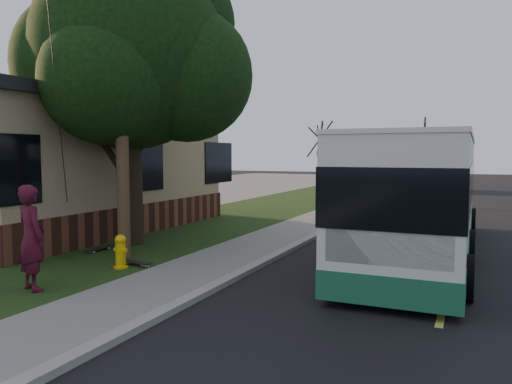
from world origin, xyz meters
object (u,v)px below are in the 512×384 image
(skateboard_spare, at_px, (135,262))
(distant_car, at_px, (443,179))
(leafy_tree, at_px, (134,57))
(transit_bus, at_px, (422,193))
(utility_pole, at_px, (120,65))
(skateboarder, at_px, (31,238))
(fire_hydrant, at_px, (121,252))
(bare_tree_far, at_px, (371,161))
(bare_tree_near, at_px, (320,161))
(skateboard_main, at_px, (99,248))
(traffic_signal, at_px, (424,146))
(dumpster, at_px, (165,198))

(skateboard_spare, bearing_deg, distant_car, 79.88)
(leafy_tree, bearing_deg, transit_bus, 14.77)
(utility_pole, xyz_separation_m, skateboard_spare, (0.81, -0.63, -4.50))
(leafy_tree, xyz_separation_m, skateboard_spare, (1.67, -2.29, -5.03))
(skateboarder, height_order, skateboard_spare, skateboarder)
(fire_hydrant, relative_size, bare_tree_far, 0.18)
(bare_tree_near, relative_size, skateboard_main, 5.09)
(bare_tree_far, height_order, traffic_signal, traffic_signal)
(dumpster, bearing_deg, fire_hydrant, -60.86)
(utility_pole, bearing_deg, traffic_signal, 83.42)
(bare_tree_near, distance_m, distant_car, 11.43)
(leafy_tree, relative_size, skateboarder, 4.03)
(skateboard_main, relative_size, dumpster, 0.54)
(utility_pole, height_order, transit_bus, utility_pole)
(utility_pole, relative_size, distant_car, 1.91)
(leafy_tree, relative_size, bare_tree_near, 1.81)
(utility_pole, distance_m, dumpster, 10.34)
(utility_pole, distance_m, skateboarder, 4.74)
(skateboard_main, height_order, skateboard_spare, skateboard_spare)
(bare_tree_near, distance_m, traffic_signal, 16.52)
(skateboard_main, distance_m, dumpster, 8.78)
(transit_bus, xyz_separation_m, skateboarder, (-6.12, -6.67, -0.54))
(fire_hydrant, distance_m, leafy_tree, 5.65)
(distant_car, bearing_deg, bare_tree_far, 153.04)
(fire_hydrant, distance_m, skateboarder, 2.18)
(bare_tree_near, bearing_deg, skateboarder, -88.33)
(transit_bus, distance_m, skateboarder, 9.06)
(traffic_signal, bearing_deg, fire_hydrant, -95.21)
(skateboard_main, distance_m, distant_car, 27.24)
(utility_pole, height_order, skateboard_main, utility_pole)
(skateboard_spare, bearing_deg, traffic_signal, 84.90)
(leafy_tree, xyz_separation_m, skateboard_main, (-0.20, -1.31, -5.04))
(bare_tree_near, xyz_separation_m, distant_car, (5.88, 9.71, -1.34))
(transit_bus, bearing_deg, bare_tree_near, 116.56)
(fire_hydrant, bearing_deg, bare_tree_near, 92.86)
(leafy_tree, height_order, traffic_signal, leafy_tree)
(skateboard_main, relative_size, skateboard_spare, 0.91)
(skateboard_spare, bearing_deg, fire_hydrant, -105.47)
(fire_hydrant, distance_m, skateboard_spare, 0.48)
(bare_tree_near, height_order, traffic_signal, traffic_signal)
(transit_bus, distance_m, distant_car, 23.15)
(skateboard_spare, xyz_separation_m, dumpster, (-5.33, 9.02, 0.50))
(skateboarder, xyz_separation_m, distant_car, (5.29, 29.79, -0.23))
(fire_hydrant, xyz_separation_m, skateboard_main, (-1.77, 1.33, -0.30))
(skateboard_main, xyz_separation_m, skateboard_spare, (1.87, -0.97, 0.00))
(skateboarder, bearing_deg, utility_pole, -63.91)
(fire_hydrant, bearing_deg, distant_car, 79.81)
(traffic_signal, relative_size, dumpster, 3.50)
(skateboarder, bearing_deg, distant_car, -81.27)
(bare_tree_near, distance_m, bare_tree_far, 12.01)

